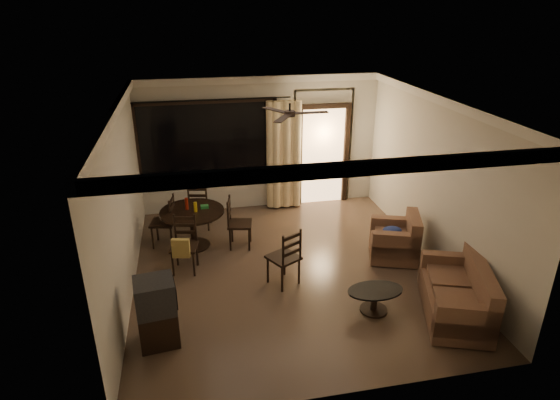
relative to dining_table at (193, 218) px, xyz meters
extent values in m
plane|color=#7F6651|center=(1.51, -1.16, -0.57)|extent=(5.50, 5.50, 0.00)
plane|color=beige|center=(1.51, 1.59, 0.83)|extent=(5.00, 0.00, 5.00)
plane|color=beige|center=(1.51, -3.91, 0.83)|extent=(5.00, 0.00, 5.00)
plane|color=beige|center=(-0.99, -1.16, 0.83)|extent=(0.00, 5.50, 5.50)
plane|color=beige|center=(4.01, -1.16, 0.83)|extent=(0.00, 5.50, 5.50)
plane|color=white|center=(1.51, -1.16, 2.23)|extent=(5.50, 5.50, 0.00)
cube|color=black|center=(0.41, 1.56, 1.01)|extent=(2.70, 0.04, 1.45)
cylinder|color=black|center=(0.51, 1.47, 1.81)|extent=(3.20, 0.03, 0.03)
cube|color=#FFC684|center=(2.86, 1.54, 0.48)|extent=(0.91, 0.03, 2.08)
cube|color=white|center=(4.00, -0.11, 0.73)|extent=(0.02, 0.18, 0.12)
cylinder|color=black|center=(1.51, -1.16, 2.17)|extent=(0.03, 0.03, 0.12)
cylinder|color=black|center=(1.51, -1.16, 2.08)|extent=(0.16, 0.16, 0.08)
cylinder|color=black|center=(0.00, 0.00, 0.13)|extent=(1.15, 1.15, 0.04)
cylinder|color=black|center=(0.00, 0.00, -0.21)|extent=(0.11, 0.11, 0.67)
cylinder|color=black|center=(0.00, 0.00, -0.55)|extent=(0.57, 0.57, 0.03)
cylinder|color=maroon|center=(-0.09, 0.06, 0.26)|extent=(0.06, 0.06, 0.22)
cylinder|color=#BA9613|center=(0.06, -0.06, 0.24)|extent=(0.06, 0.06, 0.18)
cube|color=#237733|center=(0.23, 0.07, 0.18)|extent=(0.14, 0.10, 0.05)
cube|color=black|center=(-0.54, 0.17, -0.12)|extent=(0.50, 0.50, 0.04)
cube|color=black|center=(0.83, -0.17, -0.12)|extent=(0.50, 0.50, 0.04)
cube|color=black|center=(-0.17, -0.83, -0.12)|extent=(0.50, 0.50, 0.04)
cube|color=tan|center=(-0.22, -1.06, -0.02)|extent=(0.29, 0.13, 0.32)
cube|color=black|center=(0.16, 0.78, -0.12)|extent=(0.50, 0.50, 0.04)
cube|color=black|center=(-0.54, -2.58, -0.32)|extent=(0.54, 0.50, 0.50)
cube|color=black|center=(-0.54, -2.58, 0.16)|extent=(0.54, 0.50, 0.45)
cube|color=black|center=(-0.29, -2.55, 0.16)|extent=(0.06, 0.36, 0.30)
cube|color=#4D2723|center=(3.56, -2.81, -0.36)|extent=(1.25, 1.67, 0.37)
cube|color=#4D2723|center=(3.85, -2.92, -0.05)|extent=(0.68, 1.47, 0.61)
cube|color=#4D2723|center=(3.34, -3.44, -0.17)|extent=(0.80, 0.43, 0.47)
cube|color=#4D2723|center=(3.79, -2.19, -0.17)|extent=(0.80, 0.43, 0.47)
cube|color=#4D2723|center=(3.52, -2.80, -0.15)|extent=(0.97, 1.42, 0.11)
cube|color=#4D2723|center=(3.40, -1.10, -0.36)|extent=(1.01, 1.01, 0.37)
cube|color=#4D2723|center=(3.69, -1.20, -0.05)|extent=(0.44, 0.81, 0.61)
cube|color=#4D2723|center=(3.30, -1.40, -0.18)|extent=(0.80, 0.42, 0.47)
cube|color=#4D2723|center=(3.50, -0.81, -0.18)|extent=(0.80, 0.42, 0.47)
cube|color=#4D2723|center=(3.36, -1.09, -0.15)|extent=(0.73, 0.76, 0.11)
ellipsoid|color=navy|center=(3.36, -1.09, -0.04)|extent=(0.34, 0.28, 0.10)
ellipsoid|color=black|center=(2.49, -2.50, -0.22)|extent=(0.82, 0.49, 0.03)
cylinder|color=black|center=(2.49, -2.50, -0.39)|extent=(0.09, 0.09, 0.33)
cylinder|color=black|center=(2.49, -2.50, -0.55)|extent=(0.40, 0.40, 0.03)
cube|color=black|center=(1.35, -1.52, -0.10)|extent=(0.59, 0.59, 0.04)
camera|label=1|loc=(0.03, -7.75, 3.60)|focal=30.00mm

